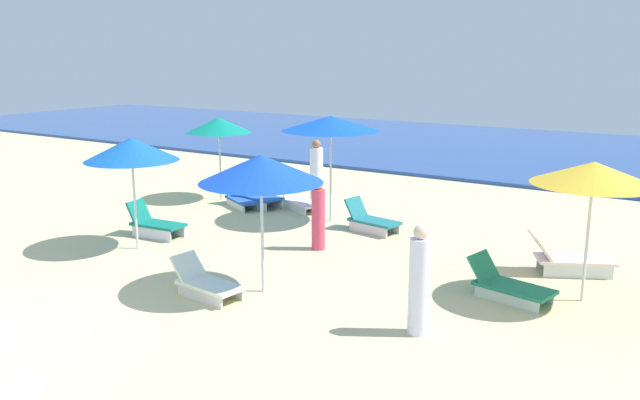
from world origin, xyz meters
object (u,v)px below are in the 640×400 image
(lounge_chair_0_0, at_px, (243,198))
(lounge_chair_4_1, at_px, (508,285))
(lounge_chair_3_0, at_px, (371,220))
(beachgoer_1, at_px, (318,217))
(umbrella_2, at_px, (131,149))
(lounge_chair_3_1, at_px, (300,201))
(umbrella_3, at_px, (331,123))
(umbrella_0, at_px, (219,125))
(lounge_chair_2_0, at_px, (155,224))
(lounge_chair_1_0, at_px, (206,283))
(umbrella_4, at_px, (593,173))
(lounge_chair_0_1, at_px, (259,196))
(beachgoer_2, at_px, (419,283))
(lounge_chair_4_0, at_px, (568,259))
(beachgoer_3, at_px, (316,173))

(lounge_chair_0_0, height_order, lounge_chair_4_1, lounge_chair_4_1)
(lounge_chair_3_0, height_order, beachgoer_1, beachgoer_1)
(umbrella_2, relative_size, lounge_chair_4_1, 1.56)
(lounge_chair_4_1, relative_size, beachgoer_1, 1.02)
(lounge_chair_3_1, bearing_deg, lounge_chair_0_0, 137.50)
(umbrella_3, bearing_deg, lounge_chair_4_1, -28.36)
(lounge_chair_0_0, bearing_deg, umbrella_3, -63.27)
(umbrella_0, height_order, lounge_chair_2_0, umbrella_0)
(lounge_chair_0_0, xyz_separation_m, lounge_chair_4_1, (8.00, -2.85, 0.00))
(lounge_chair_0_0, relative_size, lounge_chair_2_0, 1.12)
(lounge_chair_2_0, bearing_deg, lounge_chair_3_1, -24.05)
(lounge_chair_1_0, distance_m, umbrella_4, 6.65)
(lounge_chair_1_0, bearing_deg, umbrella_0, 45.02)
(lounge_chair_2_0, xyz_separation_m, umbrella_4, (8.97, 1.04, 1.89))
(umbrella_2, distance_m, lounge_chair_3_0, 5.55)
(umbrella_3, xyz_separation_m, beachgoer_1, (1.01, -2.16, -1.70))
(lounge_chair_3_0, xyz_separation_m, lounge_chair_4_1, (3.94, -2.49, -0.03))
(umbrella_0, bearing_deg, lounge_chair_4_1, -19.55)
(umbrella_0, relative_size, lounge_chair_3_1, 1.50)
(lounge_chair_0_1, bearing_deg, beachgoer_2, -113.45)
(lounge_chair_2_0, relative_size, lounge_chair_4_0, 0.80)
(beachgoer_1, distance_m, beachgoer_2, 4.50)
(lounge_chair_2_0, bearing_deg, lounge_chair_1_0, -127.20)
(lounge_chair_3_1, height_order, umbrella_4, umbrella_4)
(lounge_chair_0_0, distance_m, beachgoer_3, 2.12)
(umbrella_0, bearing_deg, lounge_chair_3_1, 3.87)
(lounge_chair_1_0, bearing_deg, lounge_chair_0_1, 35.89)
(lounge_chair_4_1, relative_size, beachgoer_2, 0.90)
(lounge_chair_4_1, bearing_deg, lounge_chair_0_1, 79.89)
(umbrella_2, xyz_separation_m, lounge_chair_2_0, (-0.37, 0.86, -1.84))
(lounge_chair_4_1, bearing_deg, lounge_chair_4_0, -5.10)
(lounge_chair_1_0, relative_size, lounge_chair_2_0, 1.03)
(lounge_chair_1_0, distance_m, lounge_chair_4_0, 6.72)
(lounge_chair_2_0, bearing_deg, lounge_chair_0_0, -2.98)
(lounge_chair_2_0, height_order, lounge_chair_3_1, lounge_chair_2_0)
(lounge_chair_0_0, distance_m, umbrella_4, 9.57)
(lounge_chair_3_1, bearing_deg, umbrella_2, -165.10)
(umbrella_0, relative_size, lounge_chair_0_1, 1.68)
(lounge_chair_1_0, bearing_deg, lounge_chair_3_1, 25.89)
(umbrella_2, relative_size, lounge_chair_2_0, 1.76)
(umbrella_3, height_order, lounge_chair_3_0, umbrella_3)
(lounge_chair_4_1, height_order, beachgoer_2, beachgoer_2)
(beachgoer_2, bearing_deg, lounge_chair_3_0, 96.42)
(lounge_chair_3_0, bearing_deg, lounge_chair_1_0, -175.65)
(lounge_chair_1_0, distance_m, lounge_chair_3_0, 5.17)
(umbrella_3, xyz_separation_m, umbrella_4, (6.34, -2.27, -0.22))
(lounge_chair_1_0, xyz_separation_m, umbrella_4, (5.48, 3.23, 1.94))
(lounge_chair_4_0, relative_size, lounge_chair_4_1, 1.10)
(lounge_chair_3_1, bearing_deg, lounge_chair_4_1, -91.09)
(beachgoer_1, relative_size, beachgoer_3, 0.85)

